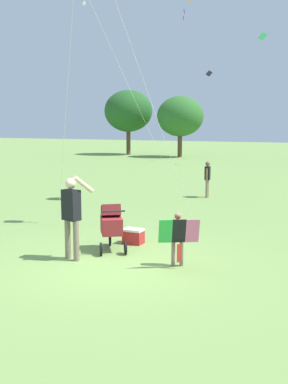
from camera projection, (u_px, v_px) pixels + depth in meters
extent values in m
plane|color=#75994C|center=(112.00, 267.00, 9.21)|extent=(120.00, 120.00, 0.00)
cylinder|color=brown|center=(128.00, 143.00, 41.10)|extent=(0.36, 0.36, 2.08)
ellipsoid|color=#235623|center=(128.00, 111.00, 40.70)|extent=(4.21, 3.79, 3.58)
cylinder|color=brown|center=(180.00, 146.00, 38.14)|extent=(0.36, 0.36, 1.76)
ellipsoid|color=#2D6628|center=(180.00, 116.00, 37.79)|extent=(3.78, 3.40, 3.21)
cylinder|color=#7F705B|center=(182.00, 253.00, 9.24)|extent=(0.08, 0.08, 0.52)
cylinder|color=#7F705B|center=(173.00, 253.00, 9.23)|extent=(0.08, 0.08, 0.52)
cube|color=red|center=(178.00, 230.00, 9.17)|extent=(0.27, 0.23, 0.39)
cylinder|color=#A37556|center=(185.00, 231.00, 9.18)|extent=(0.06, 0.06, 0.35)
cylinder|color=#A37556|center=(170.00, 231.00, 9.16)|extent=(0.06, 0.06, 0.35)
sphere|color=#A37556|center=(178.00, 216.00, 9.13)|extent=(0.14, 0.14, 0.14)
cube|color=pink|center=(192.00, 231.00, 9.01)|extent=(0.31, 0.27, 0.48)
cube|color=black|center=(179.00, 231.00, 8.99)|extent=(0.31, 0.27, 0.48)
cube|color=green|center=(165.00, 231.00, 8.97)|extent=(0.31, 0.27, 0.48)
cube|color=red|center=(179.00, 253.00, 9.03)|extent=(0.08, 0.05, 0.36)
cylinder|color=#7F705B|center=(68.00, 239.00, 9.72)|extent=(0.12, 0.12, 0.83)
cylinder|color=#7F705B|center=(76.00, 241.00, 9.56)|extent=(0.12, 0.12, 0.83)
cube|color=black|center=(71.00, 205.00, 9.53)|extent=(0.41, 0.32, 0.62)
cylinder|color=beige|center=(64.00, 206.00, 9.68)|extent=(0.09, 0.09, 0.55)
cylinder|color=beige|center=(83.00, 184.00, 9.43)|extent=(0.23, 0.51, 0.39)
sphere|color=beige|center=(71.00, 183.00, 9.47)|extent=(0.21, 0.21, 0.21)
cylinder|color=black|center=(110.00, 239.00, 10.79)|extent=(0.19, 0.26, 0.28)
cylinder|color=black|center=(101.00, 249.00, 9.96)|extent=(0.19, 0.26, 0.28)
cylinder|color=black|center=(125.00, 248.00, 10.05)|extent=(0.19, 0.26, 0.28)
cube|color=maroon|center=(111.00, 225.00, 10.32)|extent=(0.72, 0.78, 0.36)
cube|color=maroon|center=(111.00, 211.00, 10.40)|extent=(0.58, 0.57, 0.35)
cylinder|color=black|center=(113.00, 211.00, 9.81)|extent=(0.42, 0.30, 0.04)
cylinder|color=silver|center=(67.00, 95.00, 10.85)|extent=(2.43, 2.51, 6.83)
cylinder|color=silver|center=(143.00, 80.00, 11.90)|extent=(2.50, 1.31, 7.71)
cube|color=purple|center=(184.00, 11.00, 15.71)|extent=(0.08, 0.09, 0.14)
cube|color=purple|center=(183.00, 18.00, 15.71)|extent=(0.07, 0.08, 0.14)
cylinder|color=silver|center=(136.00, 103.00, 15.52)|extent=(2.40, 2.43, 6.86)
cube|color=white|center=(84.00, 3.00, 37.45)|extent=(0.16, 0.36, 0.38)
cube|color=green|center=(262.00, 36.00, 29.46)|extent=(0.59, 0.35, 0.53)
cube|color=black|center=(209.00, 73.00, 32.98)|extent=(0.47, 0.24, 0.46)
cylinder|color=#7F705B|center=(207.00, 189.00, 17.57)|extent=(0.10, 0.10, 0.67)
cylinder|color=#7F705B|center=(208.00, 188.00, 17.76)|extent=(0.10, 0.10, 0.67)
cube|color=black|center=(208.00, 173.00, 17.58)|extent=(0.22, 0.31, 0.50)
cylinder|color=brown|center=(207.00, 175.00, 17.41)|extent=(0.07, 0.07, 0.45)
cylinder|color=brown|center=(208.00, 174.00, 17.76)|extent=(0.07, 0.07, 0.45)
sphere|color=brown|center=(208.00, 164.00, 17.53)|extent=(0.17, 0.17, 0.17)
cube|color=red|center=(133.00, 237.00, 10.96)|extent=(0.44, 0.32, 0.30)
cube|color=white|center=(133.00, 230.00, 10.93)|extent=(0.45, 0.33, 0.05)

